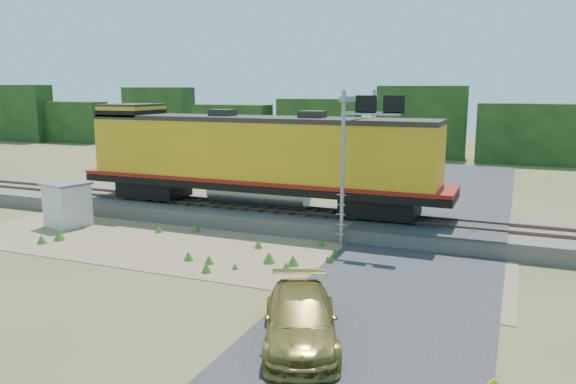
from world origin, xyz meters
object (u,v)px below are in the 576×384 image
at_px(signal_gantry, 364,128).
at_px(car, 300,320).
at_px(shed, 67,204).
at_px(locomotive, 252,156).

xyz_separation_m(signal_gantry, car, (1.55, -12.40, -4.64)).
xyz_separation_m(shed, car, (16.49, -8.34, -0.45)).
height_order(shed, car, shed).
xyz_separation_m(shed, signal_gantry, (14.94, 4.06, 4.18)).
bearing_deg(locomotive, car, -58.99).
height_order(signal_gantry, car, signal_gantry).
bearing_deg(shed, car, -13.65).
distance_m(locomotive, shed, 10.14).
height_order(locomotive, car, locomotive).
xyz_separation_m(locomotive, shed, (-8.63, -4.73, -2.43)).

